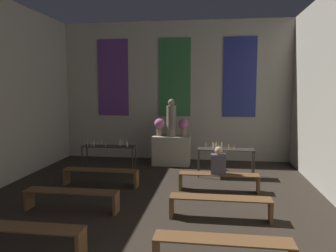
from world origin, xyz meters
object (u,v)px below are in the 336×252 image
object	(u,v)px
candle_rack_right	(225,152)
pew_third_right	(220,203)
pew_back_right	(219,178)
pew_second_right	(223,247)
statue	(171,119)
flower_vase_left	(159,125)
pew_second_left	(22,233)
pew_third_left	(72,196)
pew_back_left	(101,174)
candle_rack_left	(109,149)
altar	(171,150)
person_seated	(218,162)
flower_vase_right	(183,126)

from	to	relation	value
candle_rack_right	pew_third_right	xyz separation A→B (m)	(-0.20, -3.08, -0.39)
pew_third_right	pew_back_right	world-z (taller)	same
pew_second_right	pew_third_right	xyz separation A→B (m)	(0.00, 1.75, 0.00)
statue	flower_vase_left	size ratio (longest dim) A/B	2.12
pew_second_left	pew_third_left	bearing A→B (deg)	90.00
pew_second_right	pew_back_left	distance (m)	4.61
candle_rack_left	pew_third_left	size ratio (longest dim) A/B	0.82
flower_vase_left	pew_back_right	xyz separation A→B (m)	(1.89, -2.57, -0.98)
altar	pew_back_right	world-z (taller)	altar
flower_vase_left	person_seated	bearing A→B (deg)	-53.90
candle_rack_right	pew_third_left	size ratio (longest dim) A/B	0.82
pew_second_left	pew_third_right	bearing A→B (deg)	30.33
candle_rack_left	pew_third_left	xyz separation A→B (m)	(0.21, -3.08, -0.39)
flower_vase_left	pew_third_right	xyz separation A→B (m)	(1.89, -4.32, -0.98)
pew_back_right	flower_vase_left	bearing A→B (deg)	126.34
candle_rack_left	pew_second_right	distance (m)	5.82
flower_vase_left	pew_second_right	bearing A→B (deg)	-72.71
candle_rack_left	pew_third_right	world-z (taller)	candle_rack_left
pew_second_right	person_seated	xyz separation A→B (m)	(-0.02, 3.50, 0.40)
flower_vase_right	pew_third_right	distance (m)	4.57
pew_third_left	person_seated	bearing A→B (deg)	30.46
pew_back_right	person_seated	distance (m)	0.40
pew_back_left	person_seated	bearing A→B (deg)	0.00
pew_second_left	candle_rack_left	bearing A→B (deg)	92.54
statue	candle_rack_right	xyz separation A→B (m)	(1.70, -1.24, -0.79)
statue	pew_second_right	world-z (taller)	statue
pew_third_left	pew_back_left	xyz separation A→B (m)	(0.00, 1.75, 0.00)
pew_third_right	pew_back_left	xyz separation A→B (m)	(-2.99, 1.75, 0.00)
pew_third_right	candle_rack_right	bearing A→B (deg)	86.29
statue	flower_vase_left	bearing A→B (deg)	180.00
flower_vase_left	flower_vase_right	world-z (taller)	same
pew_back_left	person_seated	size ratio (longest dim) A/B	2.88
statue	pew_back_left	xyz separation A→B (m)	(-1.50, -2.57, -1.19)
pew_second_left	person_seated	distance (m)	4.62
person_seated	pew_back_right	bearing A→B (deg)	-0.00
person_seated	pew_second_right	bearing A→B (deg)	-89.73
pew_second_right	pew_third_left	bearing A→B (deg)	149.67
pew_back_right	statue	bearing A→B (deg)	120.23
pew_second_left	candle_rack_right	bearing A→B (deg)	56.55
pew_back_right	pew_second_left	bearing A→B (deg)	-130.52
statue	flower_vase_right	size ratio (longest dim) A/B	2.12
pew_second_left	flower_vase_right	bearing A→B (deg)	72.71
altar	pew_back_left	world-z (taller)	altar
altar	pew_second_right	distance (m)	6.26
altar	person_seated	xyz separation A→B (m)	(1.48, -2.57, 0.24)
flower_vase_left	candle_rack_right	xyz separation A→B (m)	(2.09, -1.24, -0.59)
pew_third_left	flower_vase_right	bearing A→B (deg)	66.38
statue	person_seated	world-z (taller)	statue
altar	flower_vase_left	world-z (taller)	flower_vase_left
flower_vase_left	candle_rack_right	world-z (taller)	flower_vase_left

